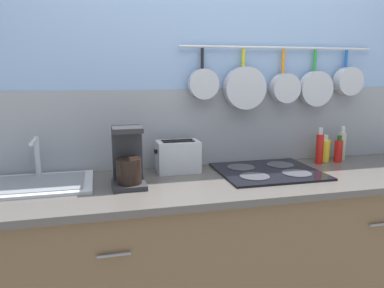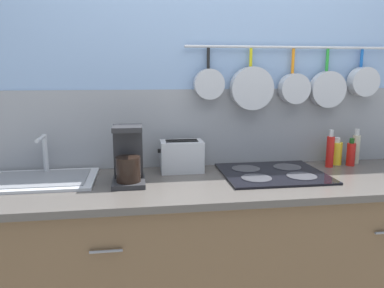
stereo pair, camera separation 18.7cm
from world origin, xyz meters
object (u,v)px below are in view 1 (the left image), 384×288
Objects in this scene: toaster at (178,156)px; bottle_dish_soap at (324,150)px; coffee_maker at (128,161)px; bottle_vinegar at (320,148)px; bottle_sesame_oil at (342,145)px; bottle_hot_sauce at (338,150)px.

toaster is 1.53× the size of bottle_dish_soap.
coffee_maker is 1.32× the size of bottle_vinegar.
coffee_maker is 1.78× the size of bottle_dish_soap.
toaster is at bearing -178.07° from bottle_sesame_oil.
bottle_hot_sauce is at bearing 7.47° from coffee_maker.
toaster is 1.13× the size of bottle_vinegar.
bottle_vinegar is 0.15m from bottle_hot_sauce.
toaster reaches higher than bottle_hot_sauce.
bottle_dish_soap is (1.25, 0.22, -0.05)m from coffee_maker.
toaster is at bearing 179.22° from bottle_hot_sauce.
bottle_dish_soap is (0.07, 0.06, -0.03)m from bottle_vinegar.
bottle_vinegar is at bearing -1.79° from toaster.
toaster is at bearing -178.27° from bottle_dish_soap.
bottle_hot_sauce is 0.08m from bottle_sesame_oil.
toaster reaches higher than bottle_dish_soap.
coffee_maker is 1.33m from bottle_hot_sauce.
coffee_maker is at bearing -170.18° from bottle_dish_soap.
bottle_vinegar reaches higher than bottle_hot_sauce.
bottle_sesame_oil is at bearing 9.20° from coffee_maker.
bottle_dish_soap is 0.99× the size of bottle_hot_sauce.
bottle_vinegar is at bearing 7.72° from coffee_maker.
bottle_vinegar is 1.34× the size of bottle_hot_sauce.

